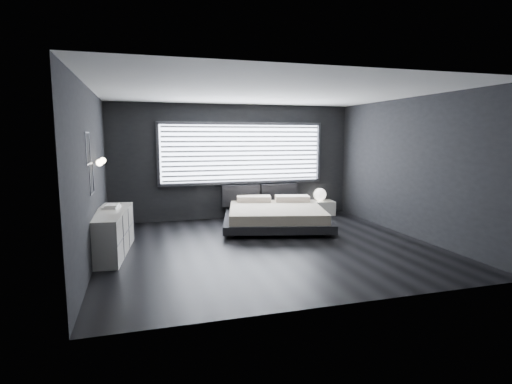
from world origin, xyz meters
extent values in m
plane|color=black|center=(0.00, 0.00, 0.00)|extent=(6.00, 6.00, 0.00)
plane|color=white|center=(0.00, 0.00, 2.80)|extent=(6.00, 6.00, 0.00)
cube|color=black|center=(0.00, 2.75, 1.40)|extent=(6.00, 0.04, 2.80)
cube|color=black|center=(0.00, -2.75, 1.40)|extent=(6.00, 0.04, 2.80)
cube|color=black|center=(-3.00, 0.00, 1.40)|extent=(0.04, 5.50, 2.80)
cube|color=black|center=(3.00, 0.00, 1.40)|extent=(0.04, 5.50, 2.80)
cube|color=white|center=(0.20, 2.73, 1.61)|extent=(4.00, 0.02, 1.38)
cube|color=#47474C|center=(-1.84, 2.70, 1.61)|extent=(0.06, 0.08, 1.48)
cube|color=#47474C|center=(2.24, 2.70, 1.61)|extent=(0.06, 0.08, 1.48)
cube|color=#47474C|center=(0.20, 2.70, 2.34)|extent=(4.14, 0.08, 0.06)
cube|color=#47474C|center=(0.20, 2.70, 0.88)|extent=(4.14, 0.08, 0.06)
cube|color=silver|center=(0.20, 2.67, 1.61)|extent=(3.94, 0.03, 1.32)
cube|color=black|center=(0.13, 2.64, 0.57)|extent=(0.96, 0.16, 0.52)
cube|color=black|center=(1.13, 2.64, 0.57)|extent=(0.96, 0.16, 0.52)
cylinder|color=silver|center=(-2.95, 0.05, 1.60)|extent=(0.10, 0.02, 0.02)
sphere|color=#FFE5B7|center=(-2.88, 0.05, 1.60)|extent=(0.11, 0.11, 0.11)
cylinder|color=silver|center=(-2.95, 0.65, 1.60)|extent=(0.10, 0.02, 0.02)
sphere|color=#FFE5B7|center=(-2.88, 0.65, 1.60)|extent=(0.11, 0.11, 0.11)
cube|color=#47474C|center=(-2.98, -0.55, 2.08)|extent=(0.01, 0.46, 0.02)
cube|color=#47474C|center=(-2.98, -0.55, 1.62)|extent=(0.01, 0.46, 0.02)
cube|color=#47474C|center=(-2.98, -0.32, 1.85)|extent=(0.01, 0.02, 0.46)
cube|color=#47474C|center=(-2.98, -0.78, 1.85)|extent=(0.01, 0.02, 0.46)
cube|color=#47474C|center=(-2.98, -0.30, 1.61)|extent=(0.01, 0.46, 0.02)
cube|color=#47474C|center=(-2.98, -0.30, 1.15)|extent=(0.01, 0.46, 0.02)
cube|color=#47474C|center=(-2.98, -0.07, 1.38)|extent=(0.01, 0.02, 0.46)
cube|color=#47474C|center=(-2.98, -0.53, 1.38)|extent=(0.01, 0.02, 0.46)
cube|color=black|center=(-0.54, 0.81, 0.04)|extent=(0.15, 0.15, 0.08)
cube|color=black|center=(1.38, 0.33, 0.04)|extent=(0.15, 0.15, 0.08)
cube|color=black|center=(-0.11, 2.53, 0.04)|extent=(0.15, 0.15, 0.08)
cube|color=black|center=(1.81, 2.05, 0.04)|extent=(0.15, 0.15, 0.08)
cube|color=black|center=(0.63, 1.43, 0.17)|extent=(2.75, 2.67, 0.17)
cube|color=#B3A88F|center=(0.63, 1.43, 0.35)|extent=(2.47, 2.47, 0.21)
cube|color=beige|center=(0.38, 2.33, 0.53)|extent=(0.89, 0.62, 0.14)
cube|color=beige|center=(1.28, 2.10, 0.53)|extent=(0.89, 0.62, 0.14)
cube|color=white|center=(2.26, 2.50, 0.18)|extent=(0.68, 0.59, 0.36)
sphere|color=white|center=(2.22, 2.53, 0.52)|extent=(0.33, 0.33, 0.33)
cube|color=white|center=(-2.78, 0.29, 0.37)|extent=(0.73, 1.92, 0.75)
cube|color=#47474C|center=(-2.52, 0.26, 0.37)|extent=(0.22, 1.84, 0.73)
cube|color=white|center=(-2.77, 0.61, 0.77)|extent=(0.32, 0.38, 0.04)
cube|color=white|center=(-2.76, 0.59, 0.80)|extent=(0.25, 0.31, 0.03)
camera|label=1|loc=(-2.25, -6.87, 2.02)|focal=28.00mm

